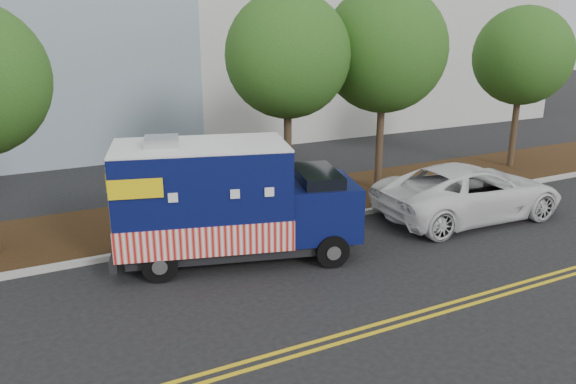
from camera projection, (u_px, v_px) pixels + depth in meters
name	position (u px, v px, depth m)	size (l,w,h in m)	color
ground	(279.00, 250.00, 15.31)	(120.00, 120.00, 0.00)	black
curb	(258.00, 231.00, 16.48)	(120.00, 0.18, 0.15)	#9E9E99
mulch_strip	(232.00, 210.00, 18.27)	(120.00, 4.00, 0.15)	black
centerline_near	(375.00, 325.00, 11.52)	(120.00, 0.10, 0.01)	gold
centerline_far	(382.00, 330.00, 11.31)	(120.00, 0.10, 0.01)	gold
tree_b	(288.00, 56.00, 17.50)	(3.95, 3.95, 6.94)	#38281C
tree_c	(384.00, 50.00, 19.04)	(4.29, 4.29, 7.21)	#38281C
tree_d	(523.00, 56.00, 22.38)	(3.89, 3.89, 6.60)	#38281C
sign_post	(157.00, 202.00, 15.51)	(0.06, 0.06, 2.40)	#473828
food_truck	(224.00, 204.00, 14.33)	(6.63, 3.85, 3.30)	black
white_car	(469.00, 192.00, 17.62)	(2.83, 6.13, 1.70)	white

